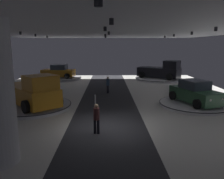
% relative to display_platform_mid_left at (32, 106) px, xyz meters
% --- Properties ---
extents(ground, '(24.00, 44.00, 0.06)m').
position_rel_display_platform_mid_left_xyz_m(ground, '(5.49, -4.04, -0.17)').
color(ground, silver).
extents(ceiling_with_spotlights, '(24.00, 44.00, 0.39)m').
position_rel_display_platform_mid_left_xyz_m(ceiling_with_spotlights, '(5.49, -4.04, 5.40)').
color(ceiling_with_spotlights, silver).
extents(display_platform_mid_left, '(5.68, 5.68, 0.27)m').
position_rel_display_platform_mid_left_xyz_m(display_platform_mid_left, '(0.00, 0.00, 0.00)').
color(display_platform_mid_left, '#B7B7BC').
rests_on(display_platform_mid_left, ground).
extents(pickup_truck_mid_left, '(5.08, 5.36, 2.30)m').
position_rel_display_platform_mid_left_xyz_m(pickup_truck_mid_left, '(0.21, -0.24, 1.05)').
color(pickup_truck_mid_left, '#B77519').
rests_on(pickup_truck_mid_left, display_platform_mid_left).
extents(display_platform_deep_left, '(5.96, 5.96, 0.25)m').
position_rel_display_platform_mid_left_xyz_m(display_platform_deep_left, '(-1.00, 14.03, -0.01)').
color(display_platform_deep_left, '#B7B7BC').
rests_on(display_platform_deep_left, ground).
extents(display_car_deep_left, '(4.36, 2.55, 1.71)m').
position_rel_display_platform_mid_left_xyz_m(display_car_deep_left, '(-0.97, 14.02, 0.86)').
color(display_car_deep_left, '#B77519').
rests_on(display_car_deep_left, display_platform_deep_left).
extents(display_platform_mid_right, '(5.24, 5.24, 0.23)m').
position_rel_display_platform_mid_left_xyz_m(display_platform_mid_right, '(12.08, 0.39, -0.02)').
color(display_platform_mid_right, silver).
rests_on(display_platform_mid_right, ground).
extents(display_car_mid_right, '(3.23, 4.55, 1.71)m').
position_rel_display_platform_mid_left_xyz_m(display_car_mid_right, '(12.07, 0.42, 0.84)').
color(display_car_mid_right, '#2D5638').
rests_on(display_car_mid_right, display_platform_mid_right).
extents(display_platform_deep_right, '(5.96, 5.96, 0.25)m').
position_rel_display_platform_mid_left_xyz_m(display_platform_deep_right, '(12.15, 13.31, -0.01)').
color(display_platform_deep_right, silver).
rests_on(display_platform_deep_right, ground).
extents(pickup_truck_deep_right, '(5.57, 4.72, 2.30)m').
position_rel_display_platform_mid_left_xyz_m(pickup_truck_deep_right, '(12.42, 13.14, 1.04)').
color(pickup_truck_deep_right, black).
rests_on(pickup_truck_deep_right, display_platform_deep_right).
extents(visitor_walking_near, '(0.32, 0.32, 1.59)m').
position_rel_display_platform_mid_left_xyz_m(visitor_walking_near, '(5.54, 5.08, 0.76)').
color(visitor_walking_near, black).
rests_on(visitor_walking_near, ground).
extents(visitor_walking_far, '(0.32, 0.32, 1.59)m').
position_rel_display_platform_mid_left_xyz_m(visitor_walking_far, '(4.96, -4.98, 0.76)').
color(visitor_walking_far, black).
rests_on(visitor_walking_far, ground).
extents(stanchion_a, '(0.28, 0.28, 1.01)m').
position_rel_display_platform_mid_left_xyz_m(stanchion_a, '(4.63, -0.14, 0.22)').
color(stanchion_a, '#333338').
rests_on(stanchion_a, ground).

